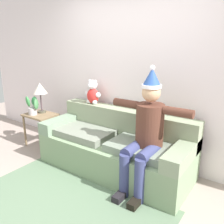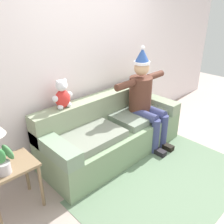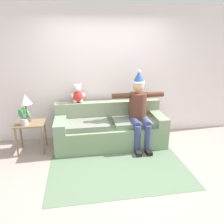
% 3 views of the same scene
% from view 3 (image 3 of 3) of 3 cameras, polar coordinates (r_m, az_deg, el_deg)
% --- Properties ---
extents(ground_plane, '(10.00, 10.00, 0.00)m').
position_cam_3_polar(ground_plane, '(3.73, 1.99, -15.14)').
color(ground_plane, '#A8958B').
extents(back_wall, '(7.00, 0.10, 2.70)m').
position_cam_3_polar(back_wall, '(4.68, -1.53, 9.81)').
color(back_wall, white).
rests_on(back_wall, ground_plane).
extents(couch, '(2.15, 0.85, 0.83)m').
position_cam_3_polar(couch, '(4.48, -0.54, -4.20)').
color(couch, gray).
rests_on(couch, ground_plane).
extents(person_seated, '(1.02, 0.77, 1.52)m').
position_cam_3_polar(person_seated, '(4.29, 6.98, 0.80)').
color(person_seated, '#562F23').
rests_on(person_seated, ground_plane).
extents(teddy_bear, '(0.29, 0.17, 0.38)m').
position_cam_3_polar(teddy_bear, '(4.46, -8.84, 4.55)').
color(teddy_bear, red).
rests_on(teddy_bear, couch).
extents(side_table, '(0.52, 0.41, 0.58)m').
position_cam_3_polar(side_table, '(4.41, -20.36, -3.86)').
color(side_table, '#856B4C').
rests_on(side_table, ground_plane).
extents(table_lamp, '(0.24, 0.24, 0.52)m').
position_cam_3_polar(table_lamp, '(4.34, -21.57, 2.76)').
color(table_lamp, '#504E3E').
rests_on(table_lamp, side_table).
extents(potted_plant, '(0.26, 0.24, 0.33)m').
position_cam_3_polar(potted_plant, '(4.26, -21.83, -1.17)').
color(potted_plant, '#B3AAAD').
rests_on(potted_plant, side_table).
extents(candle_tall, '(0.04, 0.04, 0.21)m').
position_cam_3_polar(candle_tall, '(4.34, -22.65, -1.16)').
color(candle_tall, beige).
rests_on(candle_tall, side_table).
extents(area_rug, '(2.29, 1.36, 0.01)m').
position_cam_3_polar(area_rug, '(3.75, 1.94, -14.93)').
color(area_rug, slate).
rests_on(area_rug, ground_plane).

